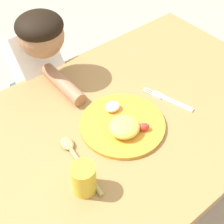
{
  "coord_description": "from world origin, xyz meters",
  "views": [
    {
      "loc": [
        -0.51,
        -0.53,
        1.48
      ],
      "look_at": [
        -0.05,
        0.03,
        0.71
      ],
      "focal_mm": 51.4,
      "sensor_mm": 36.0,
      "label": 1
    }
  ],
  "objects_px": {
    "plate": "(123,124)",
    "drinking_cup": "(84,179)",
    "person": "(42,93)",
    "spoon": "(76,156)",
    "fork": "(169,100)"
  },
  "relations": [
    {
      "from": "plate",
      "to": "drinking_cup",
      "type": "bearing_deg",
      "value": -155.35
    },
    {
      "from": "fork",
      "to": "person",
      "type": "xyz_separation_m",
      "value": [
        -0.25,
        0.49,
        -0.17
      ]
    },
    {
      "from": "spoon",
      "to": "person",
      "type": "relative_size",
      "value": 0.25
    },
    {
      "from": "drinking_cup",
      "to": "person",
      "type": "distance_m",
      "value": 0.65
    },
    {
      "from": "drinking_cup",
      "to": "person",
      "type": "bearing_deg",
      "value": 73.13
    },
    {
      "from": "plate",
      "to": "person",
      "type": "xyz_separation_m",
      "value": [
        -0.05,
        0.48,
        -0.18
      ]
    },
    {
      "from": "person",
      "to": "fork",
      "type": "bearing_deg",
      "value": 117.37
    },
    {
      "from": "drinking_cup",
      "to": "person",
      "type": "xyz_separation_m",
      "value": [
        0.18,
        0.58,
        -0.22
      ]
    },
    {
      "from": "spoon",
      "to": "person",
      "type": "height_order",
      "value": "person"
    },
    {
      "from": "plate",
      "to": "fork",
      "type": "height_order",
      "value": "plate"
    },
    {
      "from": "plate",
      "to": "spoon",
      "type": "xyz_separation_m",
      "value": [
        -0.19,
        -0.0,
        -0.01
      ]
    },
    {
      "from": "plate",
      "to": "drinking_cup",
      "type": "relative_size",
      "value": 2.8
    },
    {
      "from": "spoon",
      "to": "drinking_cup",
      "type": "distance_m",
      "value": 0.11
    },
    {
      "from": "spoon",
      "to": "drinking_cup",
      "type": "height_order",
      "value": "drinking_cup"
    },
    {
      "from": "spoon",
      "to": "person",
      "type": "xyz_separation_m",
      "value": [
        0.14,
        0.48,
        -0.18
      ]
    }
  ]
}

